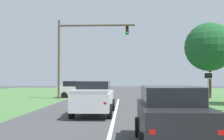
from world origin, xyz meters
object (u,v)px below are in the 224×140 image
Objects in this scene: traffic_light at (78,47)px; oak_tree_right at (209,47)px; crossing_suv_far at (77,89)px; keep_moving_sign at (208,85)px; red_suv_near at (170,115)px; pickup_truck_lead at (94,97)px.

traffic_light is 1.00× the size of oak_tree_right.
oak_tree_right is 1.94× the size of crossing_suv_far.
oak_tree_right is at bearing 71.79° from keep_moving_sign.
keep_moving_sign is at bearing -108.21° from oak_tree_right.
traffic_light is at bearing -77.78° from crossing_suv_far.
traffic_light reaches higher than red_suv_near.
traffic_light is 5.12m from crossing_suv_far.
oak_tree_right is at bearing 7.49° from traffic_light.
pickup_truck_lead is 1.28× the size of crossing_suv_far.
pickup_truck_lead is 14.70m from crossing_suv_far.
traffic_light is 14.62m from oak_tree_right.
keep_moving_sign is at bearing -47.36° from crossing_suv_far.
oak_tree_right is 15.69m from crossing_suv_far.
oak_tree_right reaches higher than red_suv_near.
keep_moving_sign is 0.62× the size of crossing_suv_far.
keep_moving_sign is 16.37m from crossing_suv_far.
keep_moving_sign is 13.03m from oak_tree_right.
oak_tree_right reaches higher than crossing_suv_far.
crossing_suv_far is (-14.96, 0.24, -4.74)m from oak_tree_right.
crossing_suv_far is at bearing 102.22° from traffic_light.
traffic_light is 15.01m from keep_moving_sign.
traffic_light is (-3.11, 12.11, 4.58)m from pickup_truck_lead.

